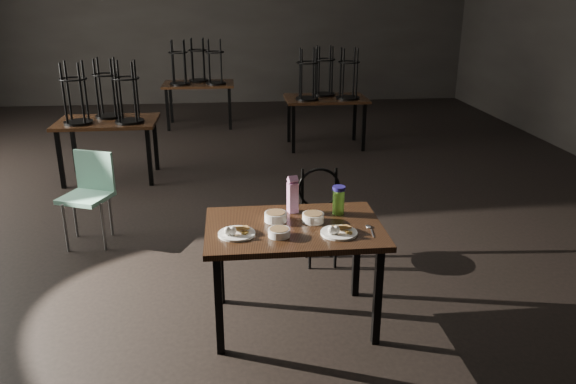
{
  "coord_description": "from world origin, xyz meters",
  "views": [
    {
      "loc": [
        0.06,
        -5.93,
        2.26
      ],
      "look_at": [
        0.46,
        -2.05,
        0.85
      ],
      "focal_mm": 35.0,
      "sensor_mm": 36.0,
      "label": 1
    }
  ],
  "objects": [
    {
      "name": "bg_table_left",
      "position": [
        -1.46,
        1.01,
        0.78
      ],
      "size": [
        1.2,
        0.8,
        1.48
      ],
      "color": "black",
      "rests_on": "ground"
    },
    {
      "name": "school_chair",
      "position": [
        -1.28,
        -0.86,
        0.52
      ],
      "size": [
        0.52,
        0.52,
        0.85
      ],
      "rotation": [
        0.0,
        0.0,
        -0.39
      ],
      "color": "#72B197",
      "rests_on": "ground"
    },
    {
      "name": "bowl_near",
      "position": [
        0.34,
        -2.35,
        0.78
      ],
      "size": [
        0.16,
        0.16,
        0.06
      ],
      "color": "white",
      "rests_on": "main_table"
    },
    {
      "name": "water_bottle",
      "position": [
        0.8,
        -2.26,
        0.85
      ],
      "size": [
        0.12,
        0.12,
        0.2
      ],
      "color": "#7FDF41",
      "rests_on": "main_table"
    },
    {
      "name": "bowl_far",
      "position": [
        0.59,
        -2.39,
        0.78
      ],
      "size": [
        0.15,
        0.15,
        0.06
      ],
      "color": "white",
      "rests_on": "main_table"
    },
    {
      "name": "bowl_big",
      "position": [
        0.34,
        -2.6,
        0.78
      ],
      "size": [
        0.15,
        0.15,
        0.05
      ],
      "color": "white",
      "rests_on": "main_table"
    },
    {
      "name": "plate_left",
      "position": [
        0.06,
        -2.56,
        0.77
      ],
      "size": [
        0.25,
        0.25,
        0.08
      ],
      "color": "white",
      "rests_on": "main_table"
    },
    {
      "name": "bg_table_right",
      "position": [
        1.47,
        2.27,
        0.78
      ],
      "size": [
        1.2,
        0.8,
        1.48
      ],
      "color": "black",
      "rests_on": "ground"
    },
    {
      "name": "bentwood_chair",
      "position": [
        0.79,
        -1.48,
        0.49
      ],
      "size": [
        0.39,
        0.39,
        0.82
      ],
      "rotation": [
        0.0,
        0.0,
        -0.02
      ],
      "color": "black",
      "rests_on": "ground"
    },
    {
      "name": "main_table",
      "position": [
        0.46,
        -2.45,
        0.67
      ],
      "size": [
        1.2,
        0.8,
        0.75
      ],
      "color": "black",
      "rests_on": "ground"
    },
    {
      "name": "plate_right",
      "position": [
        0.73,
        -2.61,
        0.77
      ],
      "size": [
        0.24,
        0.24,
        0.08
      ],
      "color": "white",
      "rests_on": "main_table"
    },
    {
      "name": "bg_table_far",
      "position": [
        -0.48,
        3.85,
        0.78
      ],
      "size": [
        1.2,
        0.8,
        1.48
      ],
      "color": "black",
      "rests_on": "ground"
    },
    {
      "name": "juice_carton",
      "position": [
        0.47,
        -2.19,
        0.88
      ],
      "size": [
        0.08,
        0.08,
        0.27
      ],
      "color": "#931A6D",
      "rests_on": "main_table"
    },
    {
      "name": "spoon",
      "position": [
        0.95,
        -2.54,
        0.75
      ],
      "size": [
        0.05,
        0.2,
        0.01
      ],
      "color": "silver",
      "rests_on": "main_table"
    }
  ]
}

